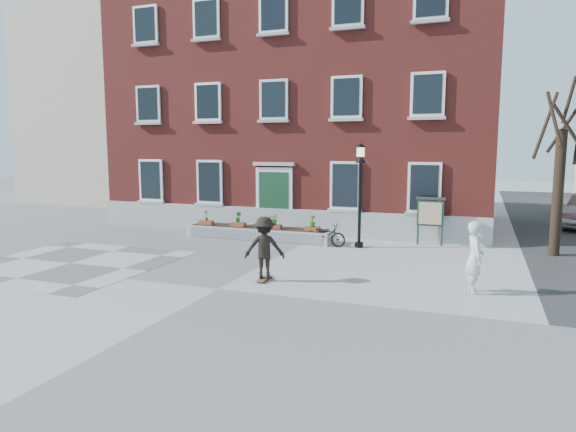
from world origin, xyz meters
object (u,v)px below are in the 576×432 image
at_px(bystander, 475,257).
at_px(bicycle, 325,235).
at_px(notice_board, 430,213).
at_px(lamp_post, 360,181).
at_px(skateboarder, 264,248).

bearing_deg(bystander, bicycle, 33.39).
bearing_deg(bystander, notice_board, -0.62).
height_order(bicycle, lamp_post, lamp_post).
distance_m(bystander, skateboarder, 5.66).
xyz_separation_m(bystander, skateboarder, (-5.60, -0.81, 0.01)).
bearing_deg(bystander, skateboarder, 82.61).
bearing_deg(bicycle, skateboarder, -177.98).
xyz_separation_m(lamp_post, skateboarder, (-1.43, -5.77, -1.58)).
bearing_deg(skateboarder, notice_board, 61.52).
xyz_separation_m(notice_board, skateboarder, (-3.89, -7.17, -0.31)).
distance_m(bicycle, notice_board, 4.18).
xyz_separation_m(bystander, lamp_post, (-4.17, 4.95, 1.60)).
relative_size(bicycle, notice_board, 0.89).
distance_m(lamp_post, skateboarder, 6.15).
height_order(bicycle, notice_board, notice_board).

